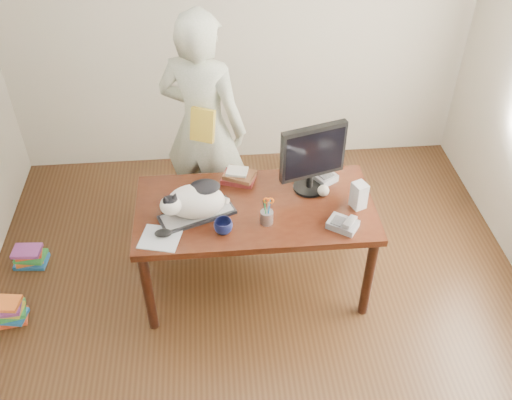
% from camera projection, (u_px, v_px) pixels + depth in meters
% --- Properties ---
extents(room, '(4.50, 4.50, 4.50)m').
position_uv_depth(room, '(265.00, 194.00, 2.97)').
color(room, black).
rests_on(room, ground).
extents(desk, '(1.60, 0.80, 0.75)m').
position_uv_depth(desk, '(254.00, 215.00, 3.97)').
color(desk, black).
rests_on(desk, ground).
extents(keyboard, '(0.53, 0.35, 0.03)m').
position_uv_depth(keyboard, '(197.00, 214.00, 3.73)').
color(keyboard, black).
rests_on(keyboard, desk).
extents(cat, '(0.46, 0.35, 0.27)m').
position_uv_depth(cat, '(194.00, 201.00, 3.64)').
color(cat, white).
rests_on(cat, keyboard).
extents(monitor, '(0.45, 0.28, 0.51)m').
position_uv_depth(monitor, '(313.00, 156.00, 3.76)').
color(monitor, black).
rests_on(monitor, desk).
extents(pen_cup, '(0.09, 0.09, 0.21)m').
position_uv_depth(pen_cup, '(267.00, 216.00, 3.65)').
color(pen_cup, gray).
rests_on(pen_cup, desk).
extents(mousepad, '(0.29, 0.28, 0.01)m').
position_uv_depth(mousepad, '(160.00, 238.00, 3.57)').
color(mousepad, silver).
rests_on(mousepad, desk).
extents(mouse, '(0.13, 0.10, 0.04)m').
position_uv_depth(mouse, '(163.00, 233.00, 3.58)').
color(mouse, black).
rests_on(mouse, mousepad).
extents(coffee_mug, '(0.16, 0.16, 0.09)m').
position_uv_depth(coffee_mug, '(223.00, 227.00, 3.59)').
color(coffee_mug, '#0D1134').
rests_on(coffee_mug, desk).
extents(phone, '(0.23, 0.21, 0.08)m').
position_uv_depth(phone, '(343.00, 224.00, 3.64)').
color(phone, slate).
rests_on(phone, desk).
extents(speaker, '(0.11, 0.12, 0.19)m').
position_uv_depth(speaker, '(359.00, 195.00, 3.76)').
color(speaker, '#AFB0B2').
rests_on(speaker, desk).
extents(baseball, '(0.08, 0.08, 0.08)m').
position_uv_depth(baseball, '(323.00, 191.00, 3.88)').
color(baseball, beige).
rests_on(baseball, desk).
extents(book_stack, '(0.27, 0.24, 0.09)m').
position_uv_depth(book_stack, '(239.00, 176.00, 4.01)').
color(book_stack, '#531617').
rests_on(book_stack, desk).
extents(calculator, '(0.22, 0.24, 0.06)m').
position_uv_depth(calculator, '(322.00, 175.00, 4.03)').
color(calculator, slate).
rests_on(calculator, desk).
extents(person, '(0.79, 0.67, 1.84)m').
position_uv_depth(person, '(203.00, 128.00, 4.24)').
color(person, silver).
rests_on(person, ground).
extents(held_book, '(0.20, 0.16, 0.24)m').
position_uv_depth(held_book, '(203.00, 125.00, 4.03)').
color(held_book, gold).
rests_on(held_book, person).
extents(book_pile_a, '(0.27, 0.22, 0.18)m').
position_uv_depth(book_pile_a, '(8.00, 312.00, 3.97)').
color(book_pile_a, '#C43D1C').
rests_on(book_pile_a, ground).
extents(book_pile_b, '(0.26, 0.20, 0.15)m').
position_uv_depth(book_pile_b, '(30.00, 256.00, 4.40)').
color(book_pile_b, '#1B5EA4').
rests_on(book_pile_b, ground).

